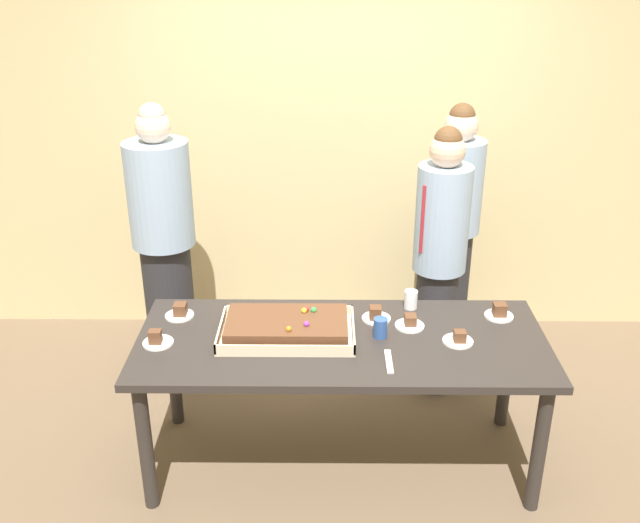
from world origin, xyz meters
TOP-DOWN VIEW (x-y plane):
  - ground_plane at (0.00, 0.00)m, footprint 12.00×12.00m
  - interior_back_panel at (0.00, 1.60)m, footprint 8.00×0.12m
  - party_table at (0.00, 0.00)m, footprint 2.03×0.83m
  - sheet_cake at (-0.27, 0.03)m, footprint 0.67×0.41m
  - plated_slice_near_left at (0.57, -0.03)m, footprint 0.15×0.15m
  - plated_slice_near_right at (-0.90, -0.06)m, footprint 0.15×0.15m
  - plated_slice_far_left at (0.35, 0.13)m, footprint 0.15×0.15m
  - plated_slice_far_right at (0.83, 0.23)m, footprint 0.15×0.15m
  - plated_slice_center_front at (-0.84, 0.22)m, footprint 0.15×0.15m
  - plated_slice_center_back at (0.18, 0.19)m, footprint 0.15×0.15m
  - drink_cup_nearest at (0.19, 0.02)m, footprint 0.07×0.07m
  - drink_cup_middle at (0.37, 0.33)m, footprint 0.07×0.07m
  - cake_server_utensil at (0.22, -0.21)m, footprint 0.03×0.20m
  - person_serving_front at (-1.05, 0.89)m, footprint 0.38×0.38m
  - person_green_shirt_behind at (0.72, 1.14)m, footprint 0.32×0.32m
  - person_striped_tie_right at (0.58, 0.72)m, footprint 0.31×0.31m

SIDE VIEW (x-z plane):
  - ground_plane at x=0.00m, z-range 0.00..0.00m
  - party_table at x=0.00m, z-range 0.29..1.05m
  - cake_server_utensil at x=0.22m, z-range 0.75..0.76m
  - plated_slice_near_left at x=0.57m, z-range 0.74..0.80m
  - plated_slice_far_left at x=0.35m, z-range 0.74..0.80m
  - plated_slice_near_right at x=-0.90m, z-range 0.74..0.82m
  - plated_slice_center_front at x=-0.84m, z-range 0.74..0.81m
  - plated_slice_center_back at x=0.18m, z-range 0.74..0.82m
  - plated_slice_far_right at x=0.83m, z-range 0.74..0.82m
  - sheet_cake at x=-0.27m, z-range 0.74..0.86m
  - drink_cup_nearest at x=0.19m, z-range 0.75..0.85m
  - drink_cup_middle at x=0.37m, z-range 0.75..0.85m
  - person_striped_tie_right at x=0.58m, z-range 0.04..1.68m
  - person_green_shirt_behind at x=0.72m, z-range 0.04..1.71m
  - person_serving_front at x=-1.05m, z-range 0.02..1.75m
  - interior_back_panel at x=0.00m, z-range 0.00..3.00m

